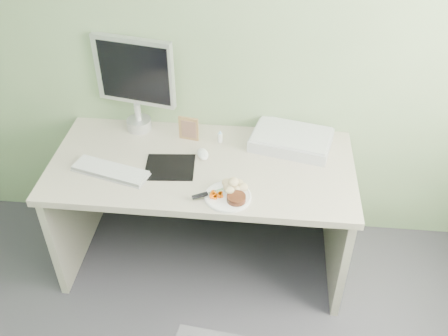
# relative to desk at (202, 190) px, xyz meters

# --- Properties ---
(wall_back) EXTENTS (3.50, 0.00, 3.50)m
(wall_back) POSITION_rel_desk_xyz_m (0.00, 0.38, 0.80)
(wall_back) COLOR #80A070
(wall_back) RESTS_ON floor
(desk) EXTENTS (1.60, 0.75, 0.73)m
(desk) POSITION_rel_desk_xyz_m (0.00, 0.00, 0.00)
(desk) COLOR #BEB89F
(desk) RESTS_ON floor
(plate) EXTENTS (0.23, 0.23, 0.01)m
(plate) POSITION_rel_desk_xyz_m (0.16, -0.25, 0.19)
(plate) COLOR white
(plate) RESTS_ON desk
(steak) EXTENTS (0.12, 0.12, 0.03)m
(steak) POSITION_rel_desk_xyz_m (0.21, -0.29, 0.21)
(steak) COLOR black
(steak) RESTS_ON plate
(potato_pile) EXTENTS (0.11, 0.09, 0.06)m
(potato_pile) POSITION_rel_desk_xyz_m (0.18, -0.21, 0.22)
(potato_pile) COLOR tan
(potato_pile) RESTS_ON plate
(carrot_heap) EXTENTS (0.06, 0.06, 0.03)m
(carrot_heap) POSITION_rel_desk_xyz_m (0.11, -0.26, 0.21)
(carrot_heap) COLOR #DC5304
(carrot_heap) RESTS_ON plate
(steak_knife) EXTENTS (0.19, 0.11, 0.01)m
(steak_knife) POSITION_rel_desk_xyz_m (0.06, -0.27, 0.21)
(steak_knife) COLOR silver
(steak_knife) RESTS_ON plate
(mousepad) EXTENTS (0.27, 0.24, 0.00)m
(mousepad) POSITION_rel_desk_xyz_m (-0.16, -0.05, 0.18)
(mousepad) COLOR black
(mousepad) RESTS_ON desk
(keyboard) EXTENTS (0.41, 0.22, 0.02)m
(keyboard) POSITION_rel_desk_xyz_m (-0.45, -0.12, 0.20)
(keyboard) COLOR white
(keyboard) RESTS_ON desk
(computer_mouse) EXTENTS (0.09, 0.12, 0.04)m
(computer_mouse) POSITION_rel_desk_xyz_m (-0.00, 0.06, 0.20)
(computer_mouse) COLOR white
(computer_mouse) RESTS_ON desk
(photo_frame) EXTENTS (0.11, 0.03, 0.14)m
(photo_frame) POSITION_rel_desk_xyz_m (-0.10, 0.22, 0.25)
(photo_frame) COLOR #996A47
(photo_frame) RESTS_ON desk
(eyedrop_bottle) EXTENTS (0.03, 0.03, 0.08)m
(eyedrop_bottle) POSITION_rel_desk_xyz_m (0.08, 0.21, 0.22)
(eyedrop_bottle) COLOR white
(eyedrop_bottle) RESTS_ON desk
(scanner) EXTENTS (0.48, 0.37, 0.07)m
(scanner) POSITION_rel_desk_xyz_m (0.47, 0.22, 0.22)
(scanner) COLOR silver
(scanner) RESTS_ON desk
(monitor) EXTENTS (0.45, 0.16, 0.54)m
(monitor) POSITION_rel_desk_xyz_m (-0.40, 0.31, 0.49)
(monitor) COLOR silver
(monitor) RESTS_ON desk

